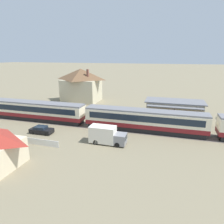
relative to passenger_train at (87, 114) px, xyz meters
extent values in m
plane|color=#7A7056|center=(15.90, -0.39, -2.24)|extent=(600.00, 600.00, 0.00)
cube|color=maroon|center=(11.28, 0.00, -0.94)|extent=(21.85, 3.16, 0.80)
cube|color=beige|center=(11.28, 0.00, 0.48)|extent=(21.85, 3.16, 2.04)
cube|color=#192330|center=(11.28, 0.00, 0.58)|extent=(20.11, 3.20, 1.14)
cube|color=slate|center=(11.28, 0.00, 1.65)|extent=(21.85, 2.97, 0.30)
cube|color=black|center=(11.28, 0.00, -1.78)|extent=(20.98, 2.72, 0.88)
cylinder|color=black|center=(18.49, -0.72, -1.79)|extent=(0.90, 0.18, 0.90)
cylinder|color=black|center=(18.49, 0.72, -1.79)|extent=(0.90, 0.18, 0.90)
cylinder|color=black|center=(4.07, -0.72, -1.79)|extent=(0.90, 0.18, 0.90)
cylinder|color=black|center=(4.07, 0.72, -1.79)|extent=(0.90, 0.18, 0.90)
cube|color=maroon|center=(-11.81, 0.00, -0.94)|extent=(21.85, 3.16, 0.80)
cube|color=beige|center=(-11.81, 0.00, 0.48)|extent=(21.85, 3.16, 2.04)
cube|color=#192330|center=(-11.81, 0.00, 0.58)|extent=(20.11, 3.20, 1.14)
cube|color=slate|center=(-11.81, 0.00, 1.65)|extent=(21.85, 2.97, 0.30)
cube|color=black|center=(-11.81, 0.00, -1.78)|extent=(20.98, 2.72, 0.88)
cylinder|color=black|center=(-4.60, -0.72, -1.79)|extent=(0.90, 0.18, 0.90)
cylinder|color=black|center=(-4.60, 0.72, -1.79)|extent=(0.90, 0.18, 0.90)
cylinder|color=black|center=(-19.02, -0.72, -1.79)|extent=(0.90, 0.18, 0.90)
cylinder|color=black|center=(-19.02, 0.72, -1.79)|extent=(0.90, 0.18, 0.90)
cube|color=#665B51|center=(-7.40, 0.00, -2.24)|extent=(137.58, 3.60, 0.01)
cube|color=#4C4238|center=(-7.40, -0.72, -2.22)|extent=(137.58, 0.12, 0.04)
cube|color=#4C4238|center=(-7.40, 0.72, -2.22)|extent=(137.58, 0.12, 0.04)
cube|color=#BCB293|center=(16.56, 9.57, -0.33)|extent=(11.50, 5.32, 3.82)
cube|color=slate|center=(16.56, 9.57, 1.68)|extent=(12.42, 5.75, 0.20)
cube|color=slate|center=(16.56, 6.11, 1.18)|extent=(11.04, 1.60, 0.16)
cylinder|color=brown|center=(16.56, 5.51, -0.57)|extent=(0.14, 0.14, 3.34)
cube|color=beige|center=(-10.18, 19.79, 1.04)|extent=(10.32, 8.25, 6.56)
pyramid|color=brown|center=(-10.18, 19.79, 5.89)|extent=(11.14, 8.91, 3.14)
cube|color=brown|center=(-7.30, 18.14, 6.05)|extent=(0.56, 0.56, 2.82)
cube|color=black|center=(-6.14, -6.26, -1.71)|extent=(4.09, 1.93, 0.72)
cube|color=#192330|center=(-6.26, -6.27, -1.13)|extent=(2.06, 1.64, 0.44)
cylinder|color=black|center=(-4.87, -7.07, -1.93)|extent=(0.62, 0.20, 0.62)
cylinder|color=black|center=(-4.90, -5.41, -1.93)|extent=(0.62, 0.20, 0.62)
cylinder|color=black|center=(-7.38, -7.12, -1.93)|extent=(0.62, 0.20, 0.62)
cylinder|color=black|center=(-7.41, -5.46, -1.93)|extent=(0.62, 0.20, 0.62)
cube|color=gray|center=(8.60, -7.02, -1.21)|extent=(1.74, 2.06, 1.62)
cube|color=#192330|center=(9.48, -7.02, -0.89)|extent=(0.03, 1.72, 0.71)
cube|color=silver|center=(5.69, -7.02, -0.72)|extent=(4.07, 2.15, 2.60)
cylinder|color=black|center=(8.30, -7.97, -1.84)|extent=(0.80, 0.26, 0.80)
cylinder|color=black|center=(8.30, -6.08, -1.84)|extent=(0.80, 0.26, 0.80)
cylinder|color=black|center=(4.82, -7.97, -1.84)|extent=(0.80, 0.26, 0.80)
cylinder|color=black|center=(4.82, -6.08, -1.84)|extent=(0.80, 0.26, 0.80)
camera|label=1|loc=(15.33, -34.78, 11.31)|focal=32.00mm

